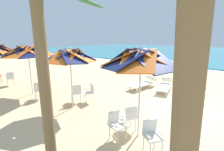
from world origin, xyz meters
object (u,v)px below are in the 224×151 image
object	(u,v)px
plastic_chair_6	(10,78)
palm_tree_1	(193,56)
plastic_chair_3	(76,92)
palm_tree_2	(41,54)
plastic_chair_4	(90,91)
plastic_chair_1	(116,123)
beach_umbrella_2	(28,51)
plastic_chair_5	(39,89)
plastic_chair_0	(152,134)
sun_lounger_3	(143,83)
plastic_chair_2	(130,116)
sun_lounger_1	(194,93)
sun_lounger_2	(165,86)
beach_umbrella_1	(70,56)
beachgoer_seated	(175,67)
beach_umbrella_0	(141,59)

from	to	relation	value
plastic_chair_6	palm_tree_1	size ratio (longest dim) A/B	0.19
plastic_chair_3	palm_tree_2	size ratio (longest dim) A/B	0.21
plastic_chair_4	plastic_chair_1	bearing A→B (deg)	-30.35
palm_tree_1	beach_umbrella_2	bearing A→B (deg)	164.87
palm_tree_1	plastic_chair_5	bearing A→B (deg)	163.92
plastic_chair_0	plastic_chair_4	distance (m)	4.23
sun_lounger_3	plastic_chair_0	bearing A→B (deg)	-59.12
plastic_chair_2	plastic_chair_3	bearing A→B (deg)	170.75
plastic_chair_3	sun_lounger_3	world-z (taller)	plastic_chair_3
plastic_chair_0	sun_lounger_1	xyz separation A→B (m)	(-0.12, 5.05, -0.22)
sun_lounger_1	sun_lounger_2	world-z (taller)	same
sun_lounger_2	palm_tree_2	bearing A→B (deg)	-89.76
plastic_chair_0	plastic_chair_2	distance (m)	1.17
sun_lounger_3	plastic_chair_3	bearing A→B (deg)	-108.50
plastic_chair_1	beach_umbrella_1	xyz separation A→B (m)	(-2.87, 0.66, 1.75)
plastic_chair_5	beachgoer_seated	distance (m)	12.15
sun_lounger_1	sun_lounger_3	bearing A→B (deg)	-179.76
beach_umbrella_0	plastic_chair_3	size ratio (longest dim) A/B	3.20
sun_lounger_3	plastic_chair_2	bearing A→B (deg)	-66.42
plastic_chair_2	palm_tree_1	distance (m)	4.09
plastic_chair_6	sun_lounger_1	distance (m)	10.75
plastic_chair_4	beachgoer_seated	size ratio (longest dim) A/B	0.94
sun_lounger_1	beach_umbrella_1	bearing A→B (deg)	-130.19
plastic_chair_3	palm_tree_1	world-z (taller)	palm_tree_1
beach_umbrella_0	beach_umbrella_2	bearing A→B (deg)	-179.50
plastic_chair_3	plastic_chair_6	size ratio (longest dim) A/B	1.00
plastic_chair_5	palm_tree_2	xyz separation A→B (m)	(4.34, -2.16, 2.17)
sun_lounger_1	plastic_chair_5	bearing A→B (deg)	-141.03
plastic_chair_0	sun_lounger_2	xyz separation A→B (m)	(-1.79, 5.37, -0.22)
beach_umbrella_0	plastic_chair_3	world-z (taller)	beach_umbrella_0
beach_umbrella_1	sun_lounger_1	xyz separation A→B (m)	(3.83, 4.53, -1.97)
plastic_chair_6	sun_lounger_3	size ratio (longest dim) A/B	0.39
plastic_chair_4	sun_lounger_2	bearing A→B (deg)	60.72
plastic_chair_4	palm_tree_2	bearing A→B (deg)	-57.93
plastic_chair_6	beachgoer_seated	size ratio (longest dim) A/B	0.94
plastic_chair_1	sun_lounger_3	distance (m)	5.53
sun_lounger_1	beachgoer_seated	size ratio (longest dim) A/B	2.35
plastic_chair_6	plastic_chair_5	bearing A→B (deg)	-2.08
plastic_chair_5	palm_tree_1	size ratio (longest dim) A/B	0.19
plastic_chair_4	plastic_chair_3	bearing A→B (deg)	-130.54
sun_lounger_1	palm_tree_2	xyz separation A→B (m)	(-1.64, -7.00, 2.39)
sun_lounger_2	beach_umbrella_2	bearing A→B (deg)	-136.72
plastic_chair_1	plastic_chair_4	distance (m)	3.31
beach_umbrella_2	beachgoer_seated	world-z (taller)	beach_umbrella_2
beach_umbrella_0	plastic_chair_2	distance (m)	1.95
plastic_chair_5	palm_tree_1	xyz separation A→B (m)	(7.37, -2.13, 2.33)
plastic_chair_2	palm_tree_2	xyz separation A→B (m)	(-0.71, -2.47, 2.17)
sun_lounger_1	palm_tree_1	size ratio (longest dim) A/B	0.48
beach_umbrella_0	plastic_chair_0	bearing A→B (deg)	-32.70
plastic_chair_4	sun_lounger_3	distance (m)	3.63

